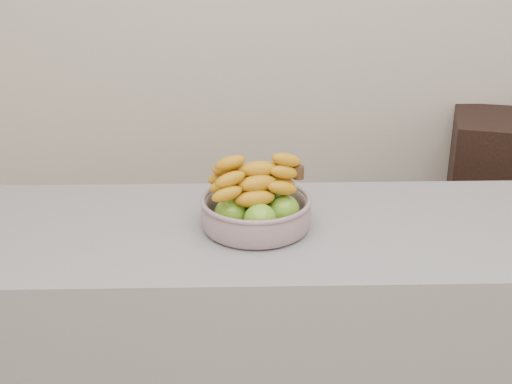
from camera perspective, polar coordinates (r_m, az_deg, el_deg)
The scene contains 3 objects.
counter at distance 2.11m, azimuth 4.03°, elevation -13.83°, with size 2.00×0.60×0.90m, color gray.
cabinet at distance 3.19m, azimuth 19.21°, elevation -1.89°, with size 0.48×0.38×0.86m, color black.
fruit_bowl at distance 1.84m, azimuth -0.01°, elevation -1.23°, with size 0.29×0.29×0.18m.
Camera 1 is at (-0.19, -0.92, 1.72)m, focal length 50.00 mm.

